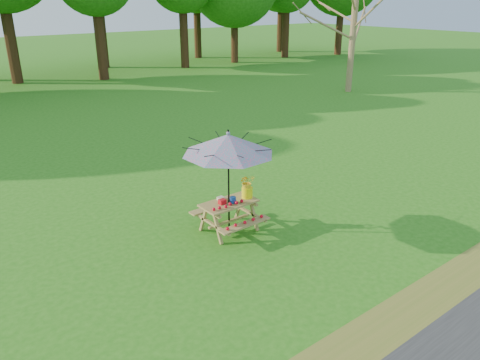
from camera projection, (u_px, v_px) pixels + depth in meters
ground at (390, 207)px, 11.26m from camera, size 120.00×120.00×0.00m
picnic_table at (229, 217)px, 9.99m from camera, size 1.20×1.32×0.67m
patio_umbrella at (228, 144)px, 9.40m from camera, size 2.43×2.43×2.25m
produce_bins at (227, 200)px, 9.84m from camera, size 0.35×0.40×0.13m
tomatoes_row at (228, 205)px, 9.64m from camera, size 0.77×0.13×0.07m
flower_bucket at (247, 185)px, 10.00m from camera, size 0.40×0.37×0.53m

